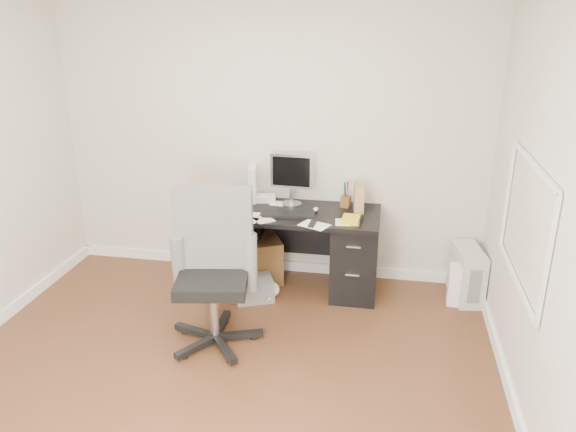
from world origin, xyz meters
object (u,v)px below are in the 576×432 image
lcd_monitor (292,179)px  office_chair (212,273)px  pc_tower (467,274)px  wicker_basket (257,259)px  keyboard (288,214)px  desk (295,247)px

lcd_monitor → office_chair: lcd_monitor is taller
pc_tower → wicker_basket: bearing=169.8°
wicker_basket → lcd_monitor: bearing=14.3°
office_chair → wicker_basket: (0.07, 1.12, -0.39)m
office_chair → pc_tower: bearing=18.7°
office_chair → wicker_basket: 1.19m
keyboard → pc_tower: (1.59, 0.17, -0.53)m
keyboard → office_chair: office_chair is taller
keyboard → wicker_basket: (-0.34, 0.20, -0.55)m
office_chair → keyboard: bearing=55.9°
desk → wicker_basket: bearing=167.0°
desk → office_chair: size_ratio=1.24×
keyboard → office_chair: size_ratio=0.38×
wicker_basket → desk: bearing=-13.0°
desk → pc_tower: desk is taller
wicker_basket → keyboard: bearing=-30.4°
desk → office_chair: office_chair is taller
pc_tower → wicker_basket: (-1.93, 0.03, -0.03)m
lcd_monitor → office_chair: size_ratio=0.41×
keyboard → pc_tower: size_ratio=0.96×
lcd_monitor → wicker_basket: 0.85m
pc_tower → keyboard: bearing=176.8°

